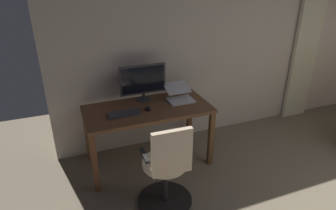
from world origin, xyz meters
The scene contains 8 objects.
back_room_partition centered at (0.00, -2.71, 1.37)m, with size 6.26×0.10×2.75m, color beige.
curtain_right_panel centered at (-0.60, -2.60, 1.16)m, with size 0.43×0.06×2.32m, color beige.
desk centered at (2.04, -2.21, 0.66)m, with size 1.46×0.70×0.75m.
office_chair centered at (2.12, -1.39, 0.45)m, with size 0.56×0.56×0.98m.
computer_monitor centered at (2.02, -2.44, 1.01)m, with size 0.57×0.18×0.45m.
computer_keyboard centered at (2.34, -2.13, 0.77)m, with size 0.36×0.15×0.02m, color #333338.
laptop centered at (1.61, -2.29, 0.81)m, with size 0.31×0.35×0.17m.
computer_mouse centered at (2.06, -2.15, 0.77)m, with size 0.06×0.10×0.04m, color black.
Camera 1 is at (2.93, 0.75, 2.23)m, focal length 31.39 mm.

